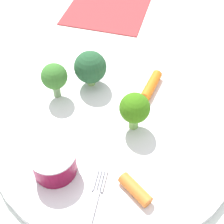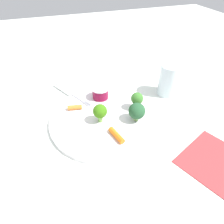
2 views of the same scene
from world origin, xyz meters
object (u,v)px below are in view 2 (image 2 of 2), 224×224
at_px(broccoli_floret_1, 137,99).
at_px(carrot_stick_0, 75,107).
at_px(carrot_stick_1, 116,135).
at_px(fork, 71,94).
at_px(sauce_cup, 100,93).
at_px(broccoli_floret_2, 100,112).
at_px(broccoli_floret_0, 137,111).
at_px(drinking_glass, 169,80).
at_px(plate, 106,118).

bearing_deg(broccoli_floret_1, carrot_stick_0, -107.66).
xyz_separation_m(carrot_stick_1, fork, (-0.23, -0.07, -0.01)).
bearing_deg(carrot_stick_1, sauce_cup, 175.51).
bearing_deg(broccoli_floret_2, broccoli_floret_0, 74.00).
bearing_deg(carrot_stick_0, broccoli_floret_1, 72.34).
xyz_separation_m(broccoli_floret_2, carrot_stick_0, (-0.07, -0.06, -0.03)).
bearing_deg(broccoli_floret_1, drinking_glass, 111.70).
distance_m(plate, broccoli_floret_2, 0.05).
xyz_separation_m(broccoli_floret_1, broccoli_floret_2, (0.02, -0.12, -0.00)).
bearing_deg(fork, plate, 26.41).
height_order(broccoli_floret_1, carrot_stick_1, broccoli_floret_1).
height_order(broccoli_floret_2, drinking_glass, drinking_glass).
bearing_deg(broccoli_floret_0, plate, -118.14).
bearing_deg(plate, broccoli_floret_2, -58.46).
xyz_separation_m(broccoli_floret_1, fork, (-0.14, -0.17, -0.03)).
distance_m(fork, drinking_glass, 0.32).
bearing_deg(fork, carrot_stick_1, 16.99).
bearing_deg(carrot_stick_1, broccoli_floret_2, -165.63).
bearing_deg(carrot_stick_0, plate, 50.74).
bearing_deg(broccoli_floret_0, fork, -141.67).
distance_m(sauce_cup, carrot_stick_1, 0.18).
bearing_deg(broccoli_floret_2, drinking_glass, 106.44).
xyz_separation_m(plate, sauce_cup, (-0.09, 0.01, 0.02)).
bearing_deg(drinking_glass, plate, -75.03).
distance_m(sauce_cup, carrot_stick_0, 0.09).
xyz_separation_m(broccoli_floret_0, broccoli_floret_1, (-0.05, 0.02, 0.00)).
bearing_deg(broccoli_floret_1, plate, -85.50).
bearing_deg(sauce_cup, carrot_stick_0, -69.48).
relative_size(carrot_stick_0, drinking_glass, 0.40).
bearing_deg(fork, sauce_cup, 59.26).
bearing_deg(sauce_cup, broccoli_floret_2, -16.68).
distance_m(carrot_stick_0, fork, 0.08).
height_order(plate, broccoli_floret_2, broccoli_floret_2).
bearing_deg(drinking_glass, sauce_cup, -98.38).
distance_m(plate, fork, 0.16).
bearing_deg(sauce_cup, drinking_glass, 81.62).
xyz_separation_m(sauce_cup, broccoli_floret_0, (0.13, 0.06, 0.01)).
distance_m(broccoli_floret_0, carrot_stick_1, 0.09).
relative_size(broccoli_floret_2, carrot_stick_1, 1.00).
xyz_separation_m(carrot_stick_1, drinking_glass, (-0.15, 0.23, 0.03)).
bearing_deg(plate, carrot_stick_0, -129.26).
xyz_separation_m(broccoli_floret_0, broccoli_floret_2, (-0.03, -0.09, 0.00)).
relative_size(broccoli_floret_0, fork, 0.31).
relative_size(broccoli_floret_0, carrot_stick_1, 1.00).
xyz_separation_m(plate, carrot_stick_1, (0.08, -0.00, 0.01)).
height_order(broccoli_floret_0, broccoli_floret_1, same).
bearing_deg(sauce_cup, broccoli_floret_0, 24.72).
relative_size(sauce_cup, broccoli_floret_0, 0.96).
bearing_deg(sauce_cup, carrot_stick_1, -4.49).
bearing_deg(plate, fork, -153.59).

